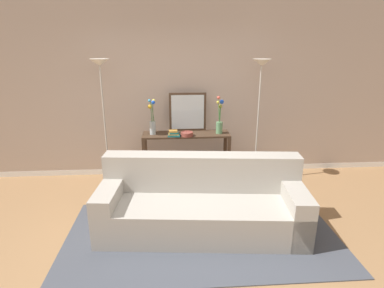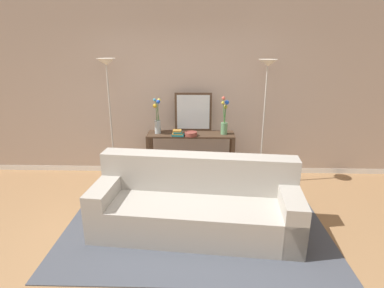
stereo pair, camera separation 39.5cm
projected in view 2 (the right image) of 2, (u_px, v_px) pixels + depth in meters
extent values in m
cube|color=#9E754C|center=(174.00, 255.00, 3.40)|extent=(16.00, 16.00, 0.02)
cube|color=white|center=(185.00, 168.00, 5.60)|extent=(12.00, 0.15, 0.09)
cube|color=#B29E8E|center=(184.00, 88.00, 5.16)|extent=(12.00, 0.14, 2.73)
cube|color=#474C56|center=(195.00, 236.00, 3.71)|extent=(3.17, 1.67, 0.01)
cube|color=#ADA89E|center=(195.00, 216.00, 3.74)|extent=(2.47, 1.08, 0.42)
cube|color=#ADA89E|center=(198.00, 172.00, 3.88)|extent=(2.41, 0.48, 0.46)
cube|color=#ADA89E|center=(108.00, 204.00, 3.83)|extent=(0.32, 0.88, 0.60)
cube|color=#ADA89E|center=(289.00, 215.00, 3.58)|extent=(0.32, 0.88, 0.60)
cube|color=#473323|center=(191.00, 134.00, 4.98)|extent=(1.37, 0.39, 0.03)
cube|color=#473323|center=(191.00, 172.00, 5.18)|extent=(1.26, 0.34, 0.01)
cube|color=#473323|center=(149.00, 161.00, 4.96)|extent=(0.05, 0.05, 0.77)
cube|color=#473323|center=(233.00, 162.00, 4.92)|extent=(0.05, 0.05, 0.77)
cube|color=#473323|center=(152.00, 154.00, 5.29)|extent=(0.05, 0.05, 0.77)
cube|color=#473323|center=(231.00, 155.00, 5.25)|extent=(0.05, 0.05, 0.77)
cylinder|color=#B7B2A8|center=(116.00, 181.00, 5.16)|extent=(0.26, 0.26, 0.02)
cylinder|color=#B7B2A8|center=(111.00, 126.00, 4.87)|extent=(0.02, 0.02, 1.83)
cone|color=silver|center=(106.00, 62.00, 4.57)|extent=(0.28, 0.28, 0.10)
cylinder|color=#B7B2A8|center=(259.00, 182.00, 5.10)|extent=(0.26, 0.26, 0.02)
cylinder|color=#B7B2A8|center=(263.00, 127.00, 4.81)|extent=(0.02, 0.02, 1.82)
cone|color=silver|center=(268.00, 63.00, 4.51)|extent=(0.28, 0.28, 0.10)
cube|color=#473323|center=(193.00, 112.00, 5.04)|extent=(0.59, 0.02, 0.62)
cube|color=silver|center=(193.00, 112.00, 5.03)|extent=(0.52, 0.01, 0.55)
cylinder|color=silver|center=(158.00, 127.00, 4.96)|extent=(0.10, 0.10, 0.20)
cylinder|color=#3D7538|center=(158.00, 111.00, 4.88)|extent=(0.02, 0.04, 0.32)
sphere|color=#E1D24D|center=(159.00, 100.00, 4.84)|extent=(0.06, 0.06, 0.06)
cylinder|color=#3D7538|center=(158.00, 111.00, 4.87)|extent=(0.04, 0.04, 0.30)
sphere|color=blue|center=(158.00, 102.00, 4.81)|extent=(0.06, 0.06, 0.06)
cylinder|color=#3D7538|center=(156.00, 110.00, 4.87)|extent=(0.02, 0.05, 0.33)
sphere|color=#3E9EC7|center=(155.00, 100.00, 4.82)|extent=(0.04, 0.04, 0.04)
cylinder|color=#3D7538|center=(156.00, 113.00, 4.89)|extent=(0.02, 0.03, 0.24)
sphere|color=gold|center=(155.00, 106.00, 4.84)|extent=(0.06, 0.06, 0.06)
cylinder|color=#669E6B|center=(224.00, 128.00, 4.91)|extent=(0.10, 0.10, 0.18)
cylinder|color=#3D7538|center=(225.00, 115.00, 4.86)|extent=(0.02, 0.01, 0.24)
sphere|color=gold|center=(225.00, 107.00, 4.84)|extent=(0.06, 0.06, 0.06)
cylinder|color=#3D7538|center=(224.00, 111.00, 4.82)|extent=(0.04, 0.04, 0.39)
sphere|color=#E05C4A|center=(223.00, 98.00, 4.74)|extent=(0.05, 0.05, 0.05)
cylinder|color=#3D7538|center=(225.00, 113.00, 4.84)|extent=(0.02, 0.02, 0.32)
sphere|color=blue|center=(227.00, 102.00, 4.80)|extent=(0.07, 0.07, 0.07)
cylinder|color=#3D7538|center=(224.00, 113.00, 4.83)|extent=(0.02, 0.04, 0.31)
sphere|color=gold|center=(223.00, 103.00, 4.77)|extent=(0.05, 0.05, 0.05)
cylinder|color=brown|center=(191.00, 134.00, 4.85)|extent=(0.19, 0.19, 0.05)
torus|color=brown|center=(191.00, 132.00, 4.84)|extent=(0.19, 0.19, 0.01)
cube|color=#1E7075|center=(178.00, 135.00, 4.85)|extent=(0.19, 0.14, 0.03)
cube|color=#B77F33|center=(178.00, 134.00, 4.84)|extent=(0.16, 0.12, 0.02)
cube|color=#1E7075|center=(178.00, 132.00, 4.84)|extent=(0.14, 0.12, 0.02)
cube|color=#B77F33|center=(177.00, 131.00, 4.83)|extent=(0.13, 0.10, 0.03)
cube|color=#B77F33|center=(158.00, 176.00, 5.22)|extent=(0.04, 0.17, 0.12)
cube|color=silver|center=(161.00, 176.00, 5.22)|extent=(0.04, 0.17, 0.12)
cube|color=navy|center=(163.00, 176.00, 5.22)|extent=(0.03, 0.16, 0.10)
cube|color=#2D2D33|center=(165.00, 176.00, 5.22)|extent=(0.03, 0.15, 0.13)
cube|color=tan|center=(168.00, 176.00, 5.22)|extent=(0.04, 0.18, 0.11)
cube|color=#236033|center=(170.00, 176.00, 5.21)|extent=(0.03, 0.13, 0.13)
cube|color=maroon|center=(172.00, 176.00, 5.21)|extent=(0.03, 0.16, 0.12)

